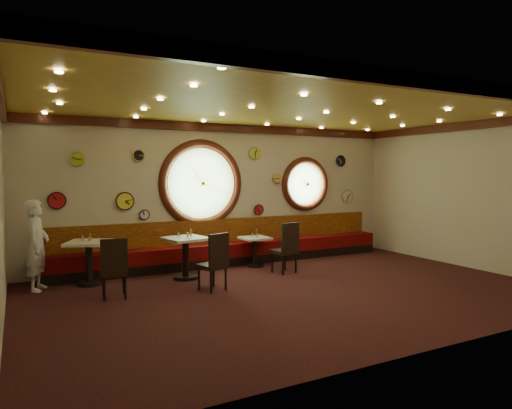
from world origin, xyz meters
name	(u,v)px	position (x,y,z in m)	size (l,w,h in m)	color
floor	(295,291)	(0.00, 0.00, 0.00)	(9.00, 6.00, 0.00)	black
ceiling	(296,108)	(0.00, 0.00, 3.20)	(9.00, 6.00, 0.02)	gold
wall_back	(225,194)	(0.00, 3.00, 1.60)	(9.00, 0.02, 3.20)	beige
wall_front	(436,215)	(0.00, -3.00, 1.60)	(9.00, 0.02, 3.20)	beige
wall_right	(468,195)	(4.50, 0.00, 1.60)	(0.02, 6.00, 3.20)	beige
molding_back	(226,128)	(0.00, 2.95, 3.11)	(9.00, 0.10, 0.18)	#3D150B
molding_front	(436,83)	(0.00, -2.95, 3.11)	(9.00, 0.10, 0.18)	#3D150B
molding_right	(469,126)	(4.45, 0.00, 3.11)	(0.10, 6.00, 0.18)	#3D150B
banquette_base	(231,260)	(0.00, 2.72, 0.10)	(8.00, 0.55, 0.20)	black
banquette_seat	(231,249)	(0.00, 2.72, 0.35)	(8.00, 0.55, 0.30)	#560708
banquette_back	(227,231)	(0.00, 2.94, 0.75)	(8.00, 0.10, 0.55)	#601307
porthole_left_glass	(201,183)	(-0.60, 3.00, 1.85)	(1.66, 1.66, 0.02)	#98D07D
porthole_left_frame	(201,183)	(-0.60, 2.98, 1.85)	(1.98, 1.98, 0.18)	#3D150B
porthole_left_ring	(202,183)	(-0.60, 2.95, 1.85)	(1.61, 1.61, 0.03)	gold
porthole_right_glass	(305,184)	(2.20, 3.00, 1.80)	(1.10, 1.10, 0.02)	#98D07D
porthole_right_frame	(305,184)	(2.20, 2.98, 1.80)	(1.38, 1.38, 0.18)	#3D150B
porthole_right_ring	(306,184)	(2.20, 2.95, 1.80)	(1.09, 1.09, 0.03)	gold
wall_clock_0	(255,153)	(0.75, 2.96, 2.55)	(0.30, 0.30, 0.03)	#98C73E
wall_clock_1	(144,215)	(-1.90, 2.96, 1.20)	(0.20, 0.20, 0.03)	white
wall_clock_2	(78,160)	(-3.20, 2.96, 2.35)	(0.26, 0.26, 0.03)	#8FCE29
wall_clock_3	(125,201)	(-2.30, 2.96, 1.50)	(0.36, 0.36, 0.03)	yellow
wall_clock_4	(341,161)	(3.30, 2.96, 2.40)	(0.28, 0.28, 0.03)	black
wall_clock_5	(348,197)	(3.55, 2.96, 1.45)	(0.34, 0.34, 0.03)	silver
wall_clock_6	(259,210)	(0.85, 2.96, 1.20)	(0.24, 0.24, 0.03)	red
wall_clock_7	(277,178)	(1.35, 2.96, 1.95)	(0.22, 0.22, 0.03)	gold
wall_clock_8	(139,156)	(-2.00, 2.96, 2.45)	(0.24, 0.24, 0.03)	black
wall_clock_9	(57,200)	(-3.60, 2.96, 1.55)	(0.32, 0.32, 0.03)	#B51218
table_a	(89,257)	(-3.13, 2.20, 0.52)	(0.98, 0.98, 0.82)	black
table_b	(186,253)	(-1.39, 1.81, 0.52)	(0.87, 0.87, 0.83)	black
table_c	(255,248)	(0.38, 2.25, 0.42)	(0.61, 0.61, 0.66)	black
chair_a	(114,264)	(-2.90, 0.98, 0.58)	(0.48, 0.48, 0.63)	black
chair_b	(216,258)	(-1.22, 0.69, 0.59)	(0.54, 0.54, 0.64)	black
chair_c	(287,244)	(0.64, 1.30, 0.61)	(0.51, 0.51, 0.66)	black
condiment_a_salt	(83,238)	(-3.22, 2.29, 0.87)	(0.04, 0.04, 0.10)	silver
condiment_b_salt	(178,235)	(-1.51, 1.87, 0.87)	(0.03, 0.03, 0.09)	silver
condiment_c_salt	(252,234)	(0.35, 2.32, 0.71)	(0.04, 0.04, 0.11)	#BDBCC1
condiment_a_pepper	(89,239)	(-3.14, 2.11, 0.87)	(0.03, 0.03, 0.09)	#B8B8BC
condiment_b_pepper	(188,235)	(-1.37, 1.72, 0.88)	(0.04, 0.04, 0.10)	silver
condiment_c_pepper	(257,235)	(0.40, 2.20, 0.71)	(0.04, 0.04, 0.11)	silver
condiment_a_bottle	(91,237)	(-3.09, 2.26, 0.89)	(0.04, 0.04, 0.14)	gold
condiment_b_bottle	(191,233)	(-1.24, 1.91, 0.90)	(0.04, 0.04, 0.14)	gold
condiment_c_bottle	(256,232)	(0.47, 2.35, 0.75)	(0.06, 0.06, 0.18)	gold
waiter	(37,245)	(-4.00, 2.20, 0.81)	(0.59, 0.39, 1.62)	white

